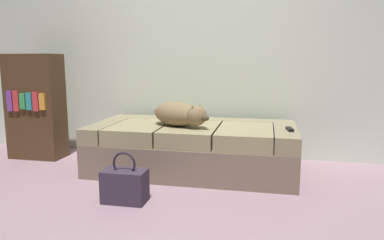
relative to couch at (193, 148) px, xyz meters
name	(u,v)px	position (x,y,z in m)	size (l,w,h in m)	color
ground_plane	(163,215)	(0.00, -1.02, -0.22)	(10.00, 10.00, 0.00)	gray
back_wall	(206,26)	(0.00, 0.65, 1.18)	(6.40, 0.10, 2.80)	silver
couch	(193,148)	(0.00, 0.00, 0.00)	(1.87, 0.93, 0.44)	#7B6958
dog_tan	(180,114)	(-0.10, -0.12, 0.33)	(0.61, 0.46, 0.22)	olive
tv_remote	(290,129)	(0.86, -0.12, 0.23)	(0.04, 0.15, 0.02)	black
handbag	(125,185)	(-0.33, -0.86, -0.09)	(0.32, 0.18, 0.38)	#372C3D
bookshelf	(36,107)	(-1.73, 0.12, 0.33)	(0.56, 0.30, 1.10)	#4B351D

